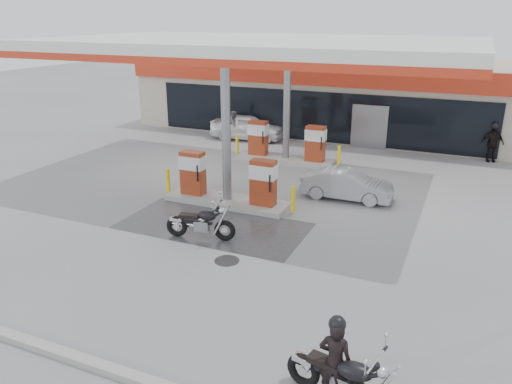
% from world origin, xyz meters
% --- Properties ---
extents(ground, '(90.00, 90.00, 0.00)m').
position_xyz_m(ground, '(0.00, 0.00, 0.00)').
color(ground, gray).
rests_on(ground, ground).
extents(wet_patch, '(6.00, 3.00, 0.00)m').
position_xyz_m(wet_patch, '(0.50, 0.00, 0.00)').
color(wet_patch, '#4C4C4F').
rests_on(wet_patch, ground).
extents(drain_cover, '(0.70, 0.70, 0.01)m').
position_xyz_m(drain_cover, '(2.00, -2.00, 0.00)').
color(drain_cover, '#38383A').
rests_on(drain_cover, ground).
extents(kerb, '(28.00, 0.25, 0.15)m').
position_xyz_m(kerb, '(0.00, -7.00, 0.07)').
color(kerb, gray).
rests_on(kerb, ground).
extents(store_building, '(22.00, 8.22, 4.00)m').
position_xyz_m(store_building, '(0.01, 15.94, 2.01)').
color(store_building, '#BCB59D').
rests_on(store_building, ground).
extents(canopy, '(16.00, 10.02, 5.51)m').
position_xyz_m(canopy, '(0.00, 5.00, 5.27)').
color(canopy, silver).
rests_on(canopy, ground).
extents(pump_island_near, '(5.14, 1.30, 1.78)m').
position_xyz_m(pump_island_near, '(0.00, 2.00, 0.71)').
color(pump_island_near, '#9E9E99').
rests_on(pump_island_near, ground).
extents(pump_island_far, '(5.14, 1.30, 1.78)m').
position_xyz_m(pump_island_far, '(0.00, 8.00, 0.71)').
color(pump_island_far, '#9E9E99').
rests_on(pump_island_far, ground).
extents(main_motorcycle, '(2.20, 0.93, 1.14)m').
position_xyz_m(main_motorcycle, '(6.30, -5.99, 0.50)').
color(main_motorcycle, black).
rests_on(main_motorcycle, ground).
extents(biker_main, '(0.59, 0.39, 1.61)m').
position_xyz_m(biker_main, '(6.11, -5.95, 0.81)').
color(biker_main, black).
rests_on(biker_main, ground).
extents(parked_motorcycle, '(2.17, 0.83, 1.12)m').
position_xyz_m(parked_motorcycle, '(0.64, -0.99, 0.50)').
color(parked_motorcycle, black).
rests_on(parked_motorcycle, ground).
extents(sedan_white, '(4.13, 2.01, 1.36)m').
position_xyz_m(sedan_white, '(-3.45, 11.20, 0.68)').
color(sedan_white, white).
rests_on(sedan_white, ground).
extents(attendant, '(0.62, 0.78, 1.60)m').
position_xyz_m(attendant, '(-3.99, 10.72, 0.80)').
color(attendant, '#505155').
rests_on(attendant, ground).
extents(hatchback_silver, '(3.36, 1.26, 1.10)m').
position_xyz_m(hatchback_silver, '(3.81, 4.20, 0.55)').
color(hatchback_silver, '#999CA1').
rests_on(hatchback_silver, ground).
extents(parked_car_left, '(4.99, 3.64, 1.34)m').
position_xyz_m(parked_car_left, '(-4.50, 12.36, 0.67)').
color(parked_car_left, '#46120F').
rests_on(parked_car_left, ground).
extents(biker_walking, '(1.10, 0.71, 1.73)m').
position_xyz_m(biker_walking, '(8.69, 11.77, 0.87)').
color(biker_walking, black).
rests_on(biker_walking, ground).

